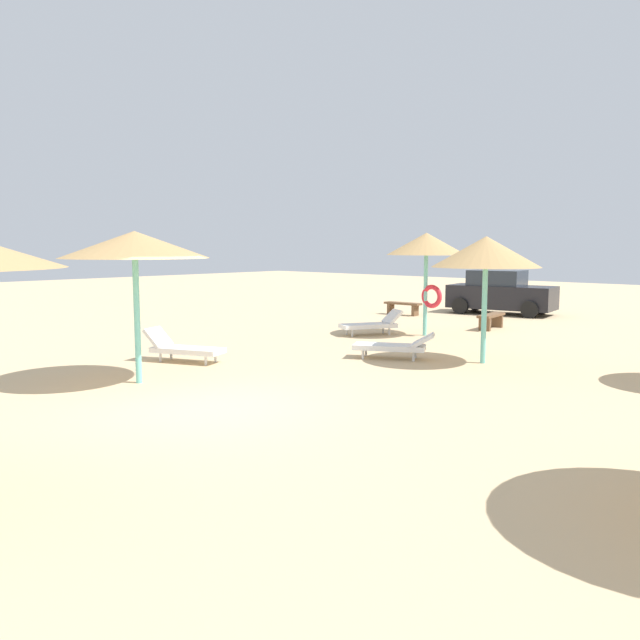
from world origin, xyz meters
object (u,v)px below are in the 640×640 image
Objects in this scene: parasol_0 at (486,252)px; parasol_2 at (135,245)px; lounger_0 at (395,346)px; lounger_2 at (183,348)px; bench_1 at (403,306)px; lounger_1 at (372,324)px; parked_car at (500,293)px; bench_0 at (491,318)px; parasol_1 at (426,245)px.

parasol_0 is 0.98× the size of parasol_2.
parasol_2 is 1.50× the size of lounger_0.
bench_1 is at bearing 100.03° from lounger_2.
lounger_0 is at bearing -44.44° from lounger_1.
bench_0 is at bearing -66.18° from parked_car.
bench_1 is (-5.48, 8.03, 0.04)m from lounger_0.
bench_1 is at bearing 103.86° from parasol_2.
parked_car is at bearing 113.82° from bench_0.
parasol_1 is at bearing -47.89° from bench_1.
parasol_1 reaches higher than bench_1.
parasol_2 is 3.34m from lounger_2.
bench_0 is at bearing 98.21° from lounger_0.
parasol_1 is 3.64m from bench_0.
bench_0 is 4.88m from parked_car.
parasol_0 is 1.90× the size of bench_1.
parasol_2 reaches higher than parasol_0.
parasol_0 is 0.95× the size of parasol_1.
bench_0 is at bearing -18.30° from bench_1.
parked_car reaches higher than lounger_1.
parasol_2 is at bearing -87.29° from parked_car.
parked_car is (0.05, 8.08, 0.50)m from lounger_1.
bench_0 is 1.01× the size of bench_1.
lounger_1 is 5.72m from bench_1.
lounger_1 is 0.99× the size of lounger_2.
lounger_2 is (-5.23, -4.58, -2.22)m from parasol_0.
lounger_0 is 1.29× the size of bench_0.
bench_0 is (-2.76, 5.61, -2.20)m from parasol_0.
parasol_2 is 12.42m from bench_0.
parasol_1 is 1.55× the size of lounger_0.
parasol_1 is at bearing 113.84° from lounger_0.
parasol_0 is at bearing -63.83° from bench_0.
parked_car reaches higher than bench_0.
lounger_2 is at bearing -133.05° from lounger_0.
bench_0 is 0.36× the size of parked_car.
parasol_2 reaches higher than lounger_1.
parasol_2 is 6.45m from lounger_0.
parasol_1 is at bearing 37.02° from lounger_1.
bench_0 is (2.01, 3.63, 0.03)m from lounger_1.
parasol_2 is at bearing -110.70° from lounger_0.
bench_1 is (-4.54, 1.50, 0.00)m from bench_0.
lounger_1 is 1.28× the size of bench_1.
parked_car is (2.58, 2.95, 0.48)m from bench_1.
lounger_1 is 8.09m from parked_car.
lounger_2 is 14.65m from parked_car.
parasol_1 reaches higher than lounger_1.
parasol_2 is 1.51× the size of lounger_2.
lounger_0 is at bearing -55.68° from bench_1.
lounger_2 is at bearing -94.01° from lounger_1.
parasol_2 is 8.87m from lounger_1.
parasol_0 is 6.63m from bench_0.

